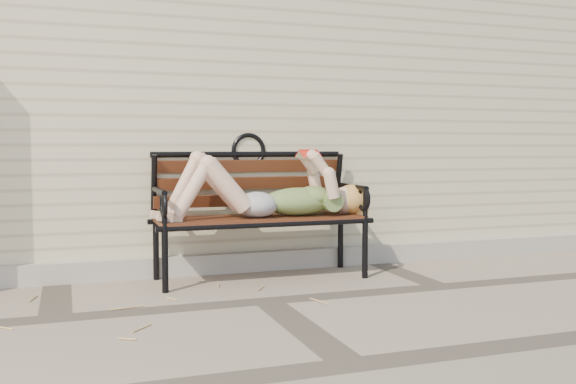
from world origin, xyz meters
name	(u,v)px	position (x,y,z in m)	size (l,w,h in m)	color
ground	(267,301)	(0.00, 0.00, 0.00)	(80.00, 80.00, 0.00)	gray
house_wall	(182,96)	(0.00, 3.00, 1.50)	(8.00, 4.00, 3.00)	beige
foundation_strip	(230,263)	(0.00, 0.97, 0.07)	(8.00, 0.10, 0.15)	#A19E92
garden_bench	(257,196)	(0.16, 0.77, 0.60)	(1.66, 0.66, 1.07)	black
reading_woman	(264,192)	(0.17, 0.64, 0.64)	(1.56, 0.36, 0.49)	#0A3849
straw_scatter	(90,332)	(-1.08, -0.37, 0.01)	(2.76, 1.72, 0.01)	tan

